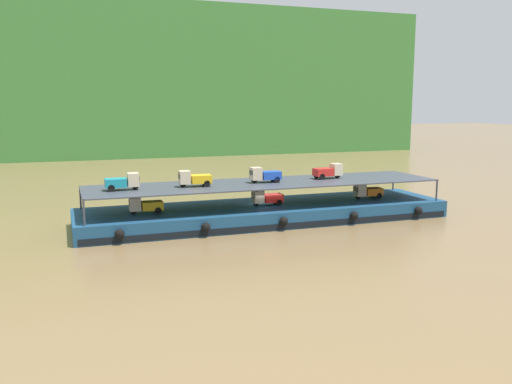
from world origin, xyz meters
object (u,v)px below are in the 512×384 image
Objects in this scene: mini_truck_upper_mid at (194,179)px; mini_truck_upper_bow at (328,171)px; mini_truck_upper_fore at (265,175)px; mini_truck_lower_aft at (267,198)px; mini_truck_upper_stern at (123,182)px; mini_truck_lower_stern at (145,205)px; cargo_barge at (266,213)px; mini_truck_lower_mid at (367,191)px.

mini_truck_upper_bow is (13.07, 0.74, 0.00)m from mini_truck_upper_mid.
mini_truck_upper_fore is 0.99× the size of mini_truck_upper_bow.
mini_truck_upper_fore reaches higher than mini_truck_lower_aft.
mini_truck_upper_stern is 5.94m from mini_truck_upper_mid.
mini_truck_lower_stern is 17.44m from mini_truck_upper_bow.
mini_truck_upper_stern is 0.99× the size of mini_truck_upper_bow.
cargo_barge is at bearing 1.65° from mini_truck_lower_stern.
mini_truck_lower_aft is at bearing -87.39° from mini_truck_upper_fore.
mini_truck_lower_aft is 12.62m from mini_truck_upper_stern.
mini_truck_upper_mid is 1.00× the size of mini_truck_upper_bow.
mini_truck_upper_fore and mini_truck_upper_bow have the same top height.
mini_truck_lower_mid is at bearing 0.44° from mini_truck_lower_stern.
cargo_barge is 1.47m from mini_truck_lower_aft.
mini_truck_lower_aft is at bearing -1.48° from mini_truck_upper_mid.
cargo_barge is 12.08× the size of mini_truck_upper_stern.
mini_truck_upper_mid reaches higher than mini_truck_lower_mid.
mini_truck_upper_mid is at bearing 179.93° from mini_truck_lower_mid.
mini_truck_lower_mid is 17.03m from mini_truck_upper_mid.
mini_truck_upper_stern reaches higher than mini_truck_lower_aft.
mini_truck_upper_mid is (4.22, 0.18, 2.00)m from mini_truck_lower_stern.
mini_truck_lower_mid is 10.61m from mini_truck_upper_fore.
mini_truck_lower_stern and mini_truck_lower_aft have the same top height.
mini_truck_lower_stern is at bearing -177.54° from mini_truck_upper_mid.
mini_truck_upper_mid is at bearing -178.87° from cargo_barge.
mini_truck_upper_stern is at bearing 179.29° from mini_truck_upper_mid.
mini_truck_upper_stern and mini_truck_upper_bow have the same top height.
mini_truck_upper_fore is (12.44, 0.21, 0.00)m from mini_truck_upper_stern.
mini_truck_lower_aft is at bearing -93.48° from cargo_barge.
mini_truck_lower_stern is at bearing -179.93° from mini_truck_lower_aft.
mini_truck_upper_stern is 12.44m from mini_truck_upper_fore.
mini_truck_upper_stern is at bearing 179.77° from mini_truck_lower_mid.
cargo_barge is 10.47m from mini_truck_lower_mid.
mini_truck_upper_fore is at bearing 2.52° from mini_truck_upper_mid.
mini_truck_lower_mid is 1.00× the size of mini_truck_upper_stern.
mini_truck_upper_bow is at bearing 3.25° from mini_truck_upper_mid.
mini_truck_upper_bow is at bearing 7.91° from mini_truck_lower_aft.
mini_truck_upper_stern reaches higher than mini_truck_lower_stern.
mini_truck_lower_aft is 0.99× the size of mini_truck_upper_mid.
mini_truck_lower_aft is 1.00× the size of mini_truck_lower_mid.
mini_truck_upper_bow is (6.54, 0.61, 3.44)m from cargo_barge.
mini_truck_upper_stern is (-12.48, -0.05, 3.44)m from cargo_barge.
mini_truck_lower_stern is 10.74m from mini_truck_lower_aft.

